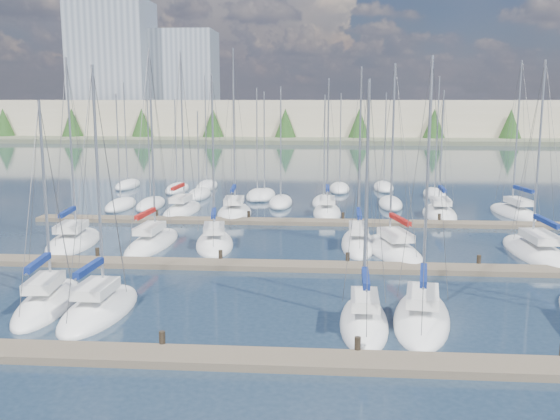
# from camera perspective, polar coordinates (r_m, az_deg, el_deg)

# --- Properties ---
(ground) EXTENTS (400.00, 400.00, 0.00)m
(ground) POSITION_cam_1_polar(r_m,az_deg,el_deg) (81.65, 2.53, 2.89)
(ground) COLOR #233346
(ground) RESTS_ON ground
(dock_near) EXTENTS (44.00, 1.93, 1.10)m
(dock_near) POSITION_cam_1_polar(r_m,az_deg,el_deg) (25.24, -2.19, -13.48)
(dock_near) COLOR #6B5E4C
(dock_near) RESTS_ON ground
(dock_mid) EXTENTS (44.00, 1.93, 1.10)m
(dock_mid) POSITION_cam_1_polar(r_m,az_deg,el_deg) (38.42, 0.24, -5.13)
(dock_mid) COLOR #6B5E4C
(dock_mid) RESTS_ON ground
(dock_far) EXTENTS (44.00, 1.93, 1.10)m
(dock_far) POSITION_cam_1_polar(r_m,az_deg,el_deg) (52.03, 1.38, -1.09)
(dock_far) COLOR #6B5E4C
(dock_far) RESTS_ON ground
(sailboat_b) EXTENTS (3.28, 8.01, 10.96)m
(sailboat_b) POSITION_cam_1_polar(r_m,az_deg,el_deg) (33.64, -20.46, -7.98)
(sailboat_b) COLOR white
(sailboat_b) RESTS_ON ground
(sailboat_r) EXTENTS (4.09, 9.13, 14.34)m
(sailboat_r) POSITION_cam_1_polar(r_m,az_deg,el_deg) (59.53, 20.74, -0.29)
(sailboat_r) COLOR white
(sailboat_r) RESTS_ON ground
(sailboat_j) EXTENTS (3.79, 7.81, 12.73)m
(sailboat_j) POSITION_cam_1_polar(r_m,az_deg,el_deg) (44.45, -6.00, -3.04)
(sailboat_j) COLOR white
(sailboat_j) RESTS_ON ground
(sailboat_d) EXTENTS (2.40, 7.15, 11.87)m
(sailboat_d) POSITION_cam_1_polar(r_m,az_deg,el_deg) (29.28, 7.68, -10.08)
(sailboat_d) COLOR white
(sailboat_d) RESTS_ON ground
(sailboat_n) EXTENTS (3.15, 8.62, 15.16)m
(sailboat_n) POSITION_cam_1_polar(r_m,az_deg,el_deg) (57.87, -8.93, -0.02)
(sailboat_n) COLOR white
(sailboat_n) RESTS_ON ground
(sailboat_i) EXTENTS (3.06, 9.04, 14.47)m
(sailboat_i) POSITION_cam_1_polar(r_m,az_deg,el_deg) (45.16, -11.61, -2.97)
(sailboat_i) COLOR white
(sailboat_i) RESTS_ON ground
(sailboat_p) EXTENTS (2.56, 7.49, 12.82)m
(sailboat_p) POSITION_cam_1_polar(r_m,az_deg,el_deg) (56.45, 4.33, -0.19)
(sailboat_p) COLOR white
(sailboat_p) RESTS_ON ground
(sailboat_h) EXTENTS (4.04, 8.58, 13.86)m
(sailboat_h) POSITION_cam_1_polar(r_m,az_deg,el_deg) (47.14, -18.35, -2.76)
(sailboat_h) COLOR white
(sailboat_h) RESTS_ON ground
(sailboat_e) EXTENTS (3.80, 8.38, 12.92)m
(sailboat_e) POSITION_cam_1_polar(r_m,az_deg,el_deg) (30.31, 12.83, -9.55)
(sailboat_e) COLOR white
(sailboat_e) RESTS_ON ground
(sailboat_q) EXTENTS (3.12, 8.17, 11.78)m
(sailboat_q) POSITION_cam_1_polar(r_m,az_deg,el_deg) (57.51, 14.38, -0.30)
(sailboat_q) COLOR white
(sailboat_q) RESTS_ON ground
(sailboat_o) EXTENTS (3.63, 8.49, 15.39)m
(sailboat_o) POSITION_cam_1_polar(r_m,az_deg,el_deg) (56.30, -4.19, -0.21)
(sailboat_o) COLOR white
(sailboat_o) RESTS_ON ground
(sailboat_m) EXTENTS (3.63, 10.03, 13.52)m
(sailboat_m) POSITION_cam_1_polar(r_m,az_deg,el_deg) (45.03, 22.40, -3.60)
(sailboat_m) COLOR white
(sailboat_m) RESTS_ON ground
(sailboat_l) EXTENTS (4.91, 9.27, 13.31)m
(sailboat_l) POSITION_cam_1_polar(r_m,az_deg,el_deg) (42.83, 10.29, -3.66)
(sailboat_l) COLOR white
(sailboat_l) RESTS_ON ground
(sailboat_k) EXTENTS (2.53, 8.72, 13.21)m
(sailboat_k) POSITION_cam_1_polar(r_m,az_deg,el_deg) (44.63, 7.14, -3.00)
(sailboat_k) COLOR white
(sailboat_k) RESTS_ON ground
(sailboat_c) EXTENTS (3.01, 7.53, 12.57)m
(sailboat_c) POSITION_cam_1_polar(r_m,az_deg,el_deg) (31.89, -16.18, -8.72)
(sailboat_c) COLOR white
(sailboat_c) RESTS_ON ground
(distant_boats) EXTENTS (36.93, 20.75, 13.30)m
(distant_boats) POSITION_cam_1_polar(r_m,az_deg,el_deg) (65.87, -1.74, 1.41)
(distant_boats) COLOR #9EA0A5
(distant_boats) RESTS_ON ground
(shoreline) EXTENTS (400.00, 60.00, 38.00)m
(shoreline) POSITION_cam_1_polar(r_m,az_deg,el_deg) (171.50, -0.89, 9.17)
(shoreline) COLOR #666B51
(shoreline) RESTS_ON ground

